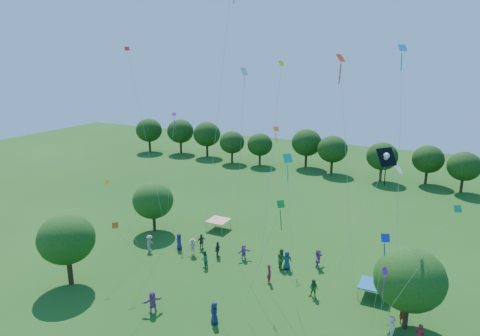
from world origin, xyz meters
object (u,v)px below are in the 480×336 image
tent_red_stripe (218,220)px  red_high_kite (228,15)px  pirate_kite (385,159)px  near_tree_north (153,200)px  near_tree_east (410,279)px  tent_blue (374,285)px  near_tree_west (66,239)px

tent_red_stripe → red_high_kite: bearing=-54.7°
tent_red_stripe → pirate_kite: (18.48, -10.45, 11.25)m
tent_red_stripe → red_high_kite: 23.09m
near_tree_north → near_tree_east: 27.54m
tent_red_stripe → pirate_kite: size_ratio=0.19×
near_tree_north → tent_red_stripe: bearing=29.7°
near_tree_north → pirate_kite: size_ratio=0.47×
red_high_kite → pirate_kite: bearing=-9.6°
tent_red_stripe → tent_blue: (17.93, -6.48, 0.00)m
tent_red_stripe → near_tree_north: bearing=-150.3°
tent_red_stripe → pirate_kite: 24.03m
near_tree_north → tent_red_stripe: near_tree_north is taller
tent_blue → red_high_kite: bearing=-171.3°
tent_red_stripe → red_high_kite: (5.89, -8.32, 20.72)m
near_tree_north → pirate_kite: pirate_kite is taller
near_tree_west → tent_blue: (23.33, 9.43, -3.07)m
near_tree_west → near_tree_north: (-0.73, 12.41, -0.58)m
tent_blue → near_tree_north: bearing=173.0°
tent_red_stripe → tent_blue: size_ratio=1.00×
near_tree_north → tent_blue: 24.38m
near_tree_east → pirate_kite: size_ratio=0.52×
near_tree_west → near_tree_east: (26.10, 6.20, -0.25)m
near_tree_west → near_tree_east: size_ratio=1.03×
near_tree_north → near_tree_east: bearing=-13.0°
near_tree_east → tent_blue: size_ratio=2.75×
pirate_kite → red_high_kite: red_high_kite is taller
near_tree_east → pirate_kite: (-2.21, -0.74, 8.44)m
tent_blue → red_high_kite: (-12.04, -1.84, 20.72)m
near_tree_east → red_high_kite: size_ratio=0.24×
red_high_kite → tent_red_stripe: bearing=125.3°
near_tree_east → tent_red_stripe: (-20.69, 9.71, -2.81)m
tent_red_stripe → tent_blue: same height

